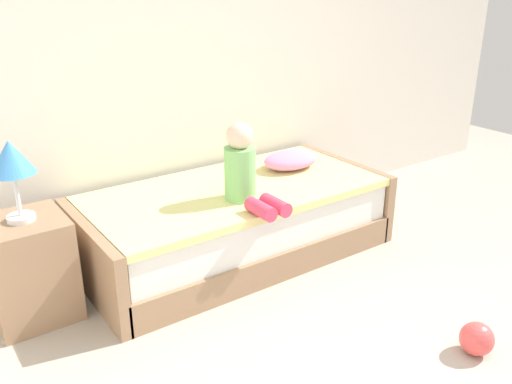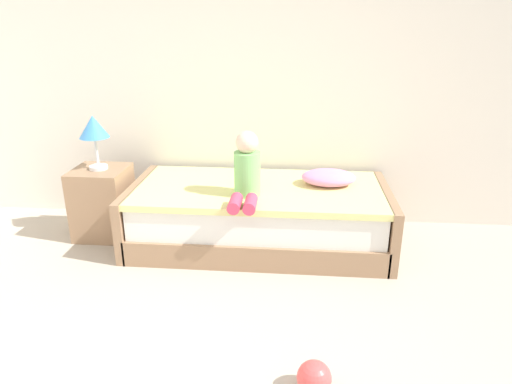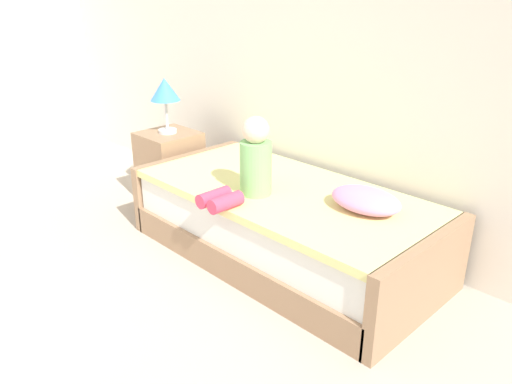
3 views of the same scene
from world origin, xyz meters
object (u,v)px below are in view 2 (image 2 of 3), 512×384
(bed, at_px, (259,216))
(table_lamp, at_px, (94,129))
(child_figure, at_px, (246,171))
(nightstand, at_px, (103,202))
(toy_ball, at_px, (314,378))
(pillow, at_px, (328,177))

(bed, relative_size, table_lamp, 4.69)
(bed, distance_m, child_figure, 0.52)
(bed, height_order, nightstand, nightstand)
(child_figure, relative_size, toy_ball, 2.89)
(nightstand, relative_size, toy_ball, 3.40)
(pillow, distance_m, toy_ball, 1.81)
(table_lamp, height_order, pillow, table_lamp)
(toy_ball, bearing_deg, child_figure, 109.29)
(table_lamp, bearing_deg, nightstand, 0.00)
(pillow, bearing_deg, child_figure, -152.68)
(nightstand, height_order, toy_ball, nightstand)
(nightstand, distance_m, child_figure, 1.37)
(table_lamp, xyz_separation_m, toy_ball, (1.77, -1.68, -0.85))
(bed, xyz_separation_m, pillow, (0.56, 0.10, 0.32))
(bed, bearing_deg, pillow, 10.09)
(child_figure, bearing_deg, nightstand, 167.93)
(bed, distance_m, toy_ball, 1.70)
(nightstand, bearing_deg, bed, -1.89)
(nightstand, relative_size, child_figure, 1.18)
(toy_ball, bearing_deg, bed, 104.37)
(nightstand, xyz_separation_m, table_lamp, (0.00, 0.00, 0.64))
(pillow, relative_size, toy_ball, 2.50)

